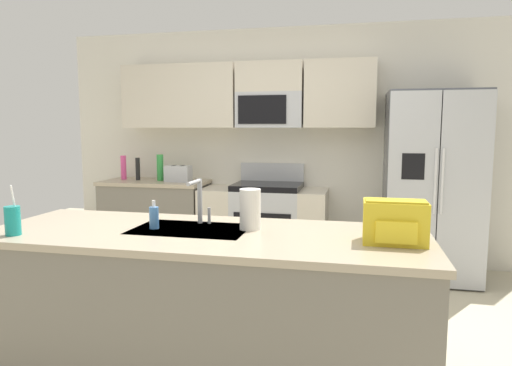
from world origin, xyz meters
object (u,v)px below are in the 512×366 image
Objects in this scene: backpack at (395,221)px; toaster at (178,174)px; range_oven at (264,225)px; sink_faucet at (199,197)px; pepper_mill at (138,169)px; refrigerator at (432,186)px; paper_towel_roll at (250,209)px; soap_dispenser at (154,217)px; drink_cup_teal at (13,220)px; bottle_pink at (124,167)px; bottle_green at (160,168)px.

toaster is at bearing 132.58° from backpack.
sink_faucet is at bearing -89.27° from range_oven.
pepper_mill is (-1.49, -0.00, 0.59)m from range_oven.
paper_towel_roll is at bearing -121.68° from refrigerator.
paper_towel_roll is at bearing -58.37° from toaster.
pepper_mill is 0.81× the size of backpack.
drink_cup_teal is at bearing -154.79° from soap_dispenser.
paper_towel_roll is at bearing -47.77° from bottle_pink.
range_oven is 2.24m from sink_faucet.
paper_towel_roll is at bearing -12.58° from sink_faucet.
backpack is at bearing -11.58° from sink_faucet.
refrigerator is 2.38m from backpack.
bottle_pink is 2.82m from drink_cup_teal.
refrigerator is 6.56× the size of sink_faucet.
refrigerator is 2.67m from toaster.
range_oven is at bearing -0.08° from bottle_green.
bottle_pink is 1.63× the size of soap_dispenser.
paper_towel_roll is at bearing -80.57° from range_oven.
drink_cup_teal is (-0.91, -0.51, -0.08)m from sink_faucet.
soap_dispenser is 0.71× the size of paper_towel_roll.
soap_dispenser is (-0.19, -2.34, 0.53)m from range_oven.
bottle_green reaches higher than backpack.
backpack reaches higher than range_oven.
paper_towel_roll is at bearing 168.85° from backpack.
bottle_green is 0.48m from bottle_pink.
range_oven is at bearing 71.59° from drink_cup_teal.
range_oven is 4.25× the size of backpack.
bottle_green is 0.93× the size of backpack.
sink_faucet is (1.51, -2.15, 0.04)m from pepper_mill.
sink_faucet is at bearing -51.95° from bottle_pink.
drink_cup_teal reaches higher than sink_faucet.
bottle_pink is at bearing 178.19° from refrigerator.
paper_towel_roll is (-1.33, -2.16, 0.09)m from refrigerator.
pepper_mill is at bearing -179.90° from range_oven.
sink_faucet reaches higher than bottle_pink.
paper_towel_roll is (2.06, -2.27, -0.02)m from bottle_pink.
range_oven is 1.12m from toaster.
refrigerator is 6.54× the size of drink_cup_teal.
sink_faucet is 1.00× the size of drink_cup_teal.
paper_towel_roll is (0.37, -2.23, 0.58)m from range_oven.
toaster is at bearing 108.85° from soap_dispenser.
bottle_pink reaches higher than range_oven.
drink_cup_teal is at bearing -134.97° from refrigerator.
pepper_mill is (-3.19, 0.07, 0.10)m from refrigerator.
range_oven is at bearing 99.43° from paper_towel_roll.
refrigerator is at bearing -0.42° from toaster.
backpack is (0.81, -0.16, -0.00)m from paper_towel_roll.
refrigerator is 6.21× the size of bottle_green.
refrigerator is 6.61× the size of toaster.
pepper_mill is at bearing 138.12° from backpack.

